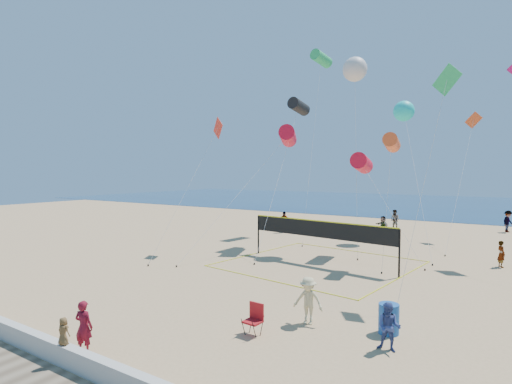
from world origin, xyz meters
The scene contains 25 objects.
ground centered at (0.00, 0.00, 0.00)m, with size 120.00×120.00×0.00m, color tan.
ocean centered at (0.00, 62.00, 0.01)m, with size 140.00×50.00×0.03m, color navy.
seawall centered at (0.00, -3.00, 0.30)m, with size 32.00×0.30×0.60m, color #B5B4B0.
woman centered at (-2.16, -2.23, 0.80)m, with size 0.58×0.38×1.59m, color maroon.
toddler centered at (-1.92, -3.02, 0.99)m, with size 0.38×0.25×0.78m, color brown.
bystander_a centered at (5.50, 2.83, 0.74)m, with size 0.72×0.56×1.48m, color navy.
bystander_b centered at (2.51, 3.48, 0.84)m, with size 1.09×0.63×1.68m, color #D1C18B.
far_person_0 centered at (-8.36, 21.63, 0.94)m, with size 1.10×0.46×1.89m, color gray.
far_person_1 centered at (-0.62, 25.03, 0.82)m, with size 1.52×0.48×1.63m, color gray.
far_person_2 centered at (8.15, 17.05, 0.75)m, with size 0.55×0.36×1.51m, color gray.
far_person_3 centered at (-0.56, 29.00, 0.92)m, with size 0.90×0.70×1.84m, color gray.
far_person_4 centered at (8.38, 32.61, 0.97)m, with size 1.25×0.72×1.94m, color gray.
camp_chair centered at (1.41, 1.67, 0.59)m, with size 0.59×0.72×1.16m.
trash_barrel centered at (5.16, 4.16, 0.50)m, with size 0.67×0.67×1.01m, color #18509F.
volleyball_net centered at (-0.86, 12.23, 1.77)m, with size 10.80×10.68×2.57m.
kite_0 centered at (-4.98, 15.96, 7.94)m, with size 3.48×10.32×8.67m.
kite_1 centered at (-5.02, 17.73, 10.26)m, with size 1.53×8.85×10.86m.
kite_2 centered at (2.78, 13.77, 7.04)m, with size 1.06×2.89×7.58m.
kite_3 centered at (-8.37, 11.83, 7.82)m, with size 1.35×6.21×9.11m.
kite_4 centered at (5.99, 9.24, 8.60)m, with size 1.77×4.00×10.00m.
kite_6 centered at (-0.77, 17.77, 12.44)m, with size 2.56×4.44×13.28m.
kite_7 centered at (1.24, 23.62, 10.17)m, with size 4.63×9.31×10.98m.
kite_8 centered at (-5.93, 23.94, 15.37)m, with size 2.53×8.69×16.03m.
kite_9 centered at (5.77, 26.42, 8.69)m, with size 1.47×8.91×10.22m.
kite_10 centered at (0.35, 16.08, 5.96)m, with size 5.03×3.56×6.65m.
Camera 1 is at (8.48, -9.31, 5.45)m, focal length 28.00 mm.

